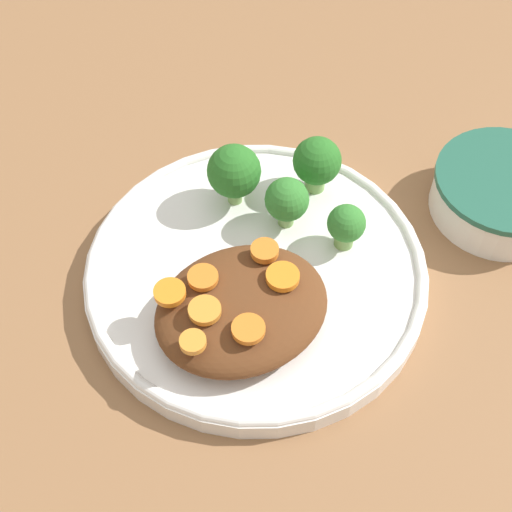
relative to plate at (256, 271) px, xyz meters
The scene contains 15 objects.
ground_plane 0.01m from the plate, ahead, with size 4.00×4.00×0.00m, color #8C603D.
plate is the anchor object (origin of this frame).
dip_bowl 0.23m from the plate, ahead, with size 0.13×0.13×0.04m.
stew_mound 0.06m from the plate, 130.68° to the right, with size 0.14×0.11×0.04m, color #5B3319.
broccoli_floret_0 0.11m from the plate, 30.34° to the left, with size 0.04×0.04×0.06m.
broccoli_floret_1 0.09m from the plate, 75.44° to the left, with size 0.05×0.05×0.06m.
broccoli_floret_2 0.08m from the plate, 10.70° to the right, with size 0.03×0.03×0.04m.
broccoli_floret_3 0.06m from the plate, 32.74° to the left, with size 0.04×0.04×0.05m.
carrot_slice_0 0.07m from the plate, 165.96° to the right, with size 0.02×0.02×0.00m, color orange.
carrot_slice_1 0.05m from the plate, 97.70° to the right, with size 0.02×0.02×0.01m, color orange.
carrot_slice_2 0.09m from the plate, 148.22° to the right, with size 0.02×0.02×0.01m, color orange.
carrot_slice_3 0.09m from the plate, 122.62° to the right, with size 0.02×0.02×0.01m, color orange.
carrot_slice_4 0.06m from the plate, 87.61° to the right, with size 0.03×0.03×0.01m, color orange.
carrot_slice_5 0.09m from the plate, behind, with size 0.02×0.02×0.01m, color orange.
carrot_slice_6 0.11m from the plate, 144.48° to the right, with size 0.02×0.02×0.01m, color orange.
Camera 1 is at (-0.17, -0.30, 0.50)m, focal length 50.00 mm.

